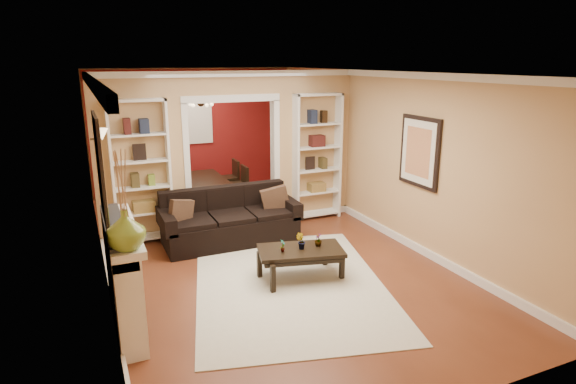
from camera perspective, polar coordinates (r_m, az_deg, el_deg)
name	(u,v)px	position (r m, az deg, el deg)	size (l,w,h in m)	color
floor	(258,249)	(7.63, -3.63, -6.72)	(8.00, 8.00, 0.00)	brown
ceiling	(254,72)	(7.07, -4.02, 13.99)	(8.00, 8.00, 0.00)	white
wall_back	(194,130)	(11.02, -11.03, 7.20)	(8.00, 8.00, 0.00)	tan
wall_front	(436,266)	(3.89, 17.11, -8.36)	(8.00, 8.00, 0.00)	tan
wall_left	(95,179)	(6.82, -21.86, 1.41)	(8.00, 8.00, 0.00)	tan
wall_right	(382,153)	(8.26, 11.06, 4.51)	(8.00, 8.00, 0.00)	tan
partition_wall	(232,151)	(8.35, -6.65, 4.81)	(4.50, 0.15, 2.70)	tan
red_back_panel	(195,132)	(11.00, -10.98, 7.03)	(4.44, 0.04, 2.64)	maroon
dining_window	(195,122)	(10.93, -11.00, 8.20)	(0.78, 0.03, 0.98)	#8CA5CC
area_rug	(290,284)	(6.49, 0.18, -10.80)	(2.42, 3.39, 0.01)	beige
sofa	(230,217)	(7.80, -6.89, -2.95)	(2.20, 0.95, 0.86)	black
pillow_left	(181,213)	(7.55, -12.55, -2.41)	(0.38, 0.11, 0.38)	brown
pillow_right	(275,199)	(7.96, -1.53, -0.89)	(0.43, 0.12, 0.43)	brown
coffee_table	(301,264)	(6.57, 1.50, -8.47)	(1.12, 0.61, 0.43)	black
plant_left	(283,246)	(6.35, -0.64, -6.39)	(0.09, 0.06, 0.17)	#336626
plant_center	(301,241)	(6.44, 1.52, -5.86)	(0.12, 0.10, 0.22)	#336626
plant_right	(318,240)	(6.56, 3.60, -5.69)	(0.10, 0.10, 0.17)	#336626
bookshelf_left	(141,173)	(7.92, -17.01, 2.18)	(0.90, 0.30, 2.30)	white
bookshelf_right	(317,157)	(8.81, 3.42, 4.12)	(0.90, 0.30, 2.30)	white
fireplace	(125,276)	(5.64, -18.74, -9.41)	(0.32, 1.70, 1.16)	white
vase	(125,230)	(4.71, -18.71, -4.26)	(0.37, 0.37, 0.38)	olive
mirror	(100,169)	(5.26, -21.39, 2.60)	(0.03, 0.95, 1.10)	silver
wall_sconce	(97,137)	(7.28, -21.65, 6.11)	(0.18, 0.18, 0.22)	#FFE0A5
framed_art	(419,152)	(7.41, 15.27, 4.60)	(0.04, 0.85, 1.05)	black
dining_table	(205,191)	(10.02, -9.83, 0.15)	(0.86, 1.53, 0.54)	black
dining_chair_nw	(180,188)	(9.58, -12.62, 0.52)	(0.47, 0.47, 0.94)	black
dining_chair_ne	(235,185)	(9.85, -6.33, 0.82)	(0.40, 0.40, 0.81)	black
dining_chair_sw	(175,181)	(10.15, -13.30, 1.26)	(0.45, 0.45, 0.92)	black
dining_chair_se	(226,178)	(10.41, -7.33, 1.61)	(0.41, 0.41, 0.82)	black
chandelier	(208,105)	(9.69, -9.46, 10.17)	(0.50, 0.50, 0.30)	#332517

